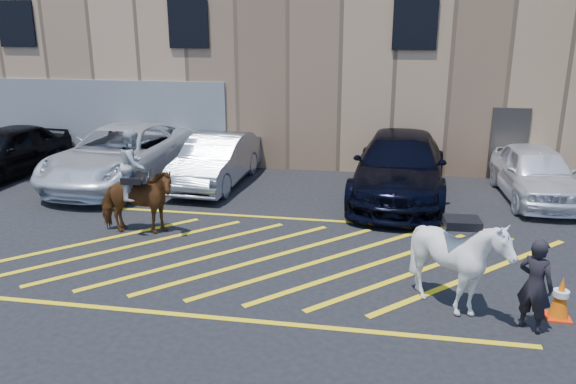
% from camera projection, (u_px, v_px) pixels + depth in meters
% --- Properties ---
extents(ground, '(90.00, 90.00, 0.00)m').
position_uv_depth(ground, '(269.00, 253.00, 11.77)').
color(ground, black).
rests_on(ground, ground).
extents(car_black_suv, '(2.44, 4.88, 1.60)m').
position_uv_depth(car_black_suv, '(5.00, 151.00, 17.42)').
color(car_black_suv, black).
rests_on(car_black_suv, ground).
extents(car_white_pickup, '(3.15, 6.24, 1.69)m').
position_uv_depth(car_white_pickup, '(122.00, 155.00, 16.79)').
color(car_white_pickup, silver).
rests_on(car_white_pickup, ground).
extents(car_silver_sedan, '(1.78, 4.55, 1.48)m').
position_uv_depth(car_silver_sedan, '(216.00, 160.00, 16.56)').
color(car_silver_sedan, '#8F959C').
rests_on(car_silver_sedan, ground).
extents(car_blue_suv, '(2.80, 6.08, 1.72)m').
position_uv_depth(car_blue_suv, '(400.00, 167.00, 15.33)').
color(car_blue_suv, black).
rests_on(car_blue_suv, ground).
extents(car_white_suv, '(1.92, 4.40, 1.47)m').
position_uv_depth(car_white_suv, '(535.00, 173.00, 15.16)').
color(car_white_suv, white).
rests_on(car_white_suv, ground).
extents(handler, '(0.66, 0.63, 1.52)m').
position_uv_depth(handler, '(535.00, 285.00, 8.64)').
color(handler, black).
rests_on(handler, ground).
extents(warehouse, '(32.42, 10.20, 7.30)m').
position_uv_depth(warehouse, '(330.00, 49.00, 22.02)').
color(warehouse, tan).
rests_on(warehouse, ground).
extents(hatching_zone, '(12.60, 5.12, 0.01)m').
position_uv_depth(hatching_zone, '(266.00, 258.00, 11.49)').
color(hatching_zone, yellow).
rests_on(hatching_zone, ground).
extents(mounted_bay, '(1.89, 0.99, 2.40)m').
position_uv_depth(mounted_bay, '(136.00, 193.00, 12.60)').
color(mounted_bay, '#583114').
rests_on(mounted_bay, ground).
extents(saddled_white, '(1.50, 1.66, 1.75)m').
position_uv_depth(saddled_white, '(458.00, 262.00, 9.18)').
color(saddled_white, silver).
rests_on(saddled_white, ground).
extents(traffic_cone, '(0.39, 0.39, 0.73)m').
position_uv_depth(traffic_cone, '(560.00, 298.00, 9.09)').
color(traffic_cone, '#FF2F0A').
rests_on(traffic_cone, ground).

